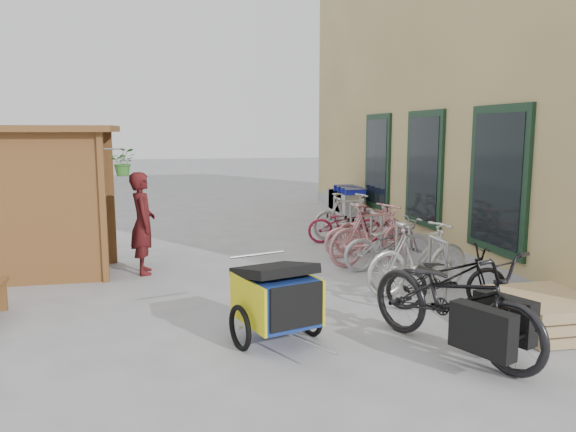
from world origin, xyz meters
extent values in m
plane|color=#9C9C9E|center=(0.00, 0.00, 0.00)|extent=(80.00, 80.00, 0.00)
cube|color=tan|center=(6.50, 4.50, 3.50)|extent=(6.00, 13.00, 7.00)
cube|color=#9C9C9E|center=(3.58, 4.50, 0.15)|extent=(0.18, 13.00, 0.30)
cube|color=black|center=(3.47, 0.50, 1.60)|extent=(0.06, 1.50, 2.20)
cube|color=black|center=(3.44, 0.50, 1.60)|extent=(0.02, 1.25, 1.95)
cube|color=black|center=(3.47, 3.00, 1.60)|extent=(0.06, 1.50, 2.20)
cube|color=black|center=(3.44, 3.00, 1.60)|extent=(0.02, 1.25, 1.95)
cube|color=black|center=(3.47, 5.50, 1.60)|extent=(0.06, 1.50, 2.20)
cube|color=black|center=(3.44, 5.50, 1.60)|extent=(0.02, 1.25, 1.95)
cube|color=brown|center=(-2.30, 1.85, 1.15)|extent=(0.09, 0.09, 2.30)
cube|color=brown|center=(-4.10, 3.15, 1.15)|extent=(0.09, 0.09, 2.30)
cube|color=brown|center=(-2.30, 3.15, 1.15)|extent=(0.09, 0.09, 2.30)
cube|color=brown|center=(-3.20, 1.88, 1.15)|extent=(1.80, 0.05, 2.30)
cube|color=brown|center=(-3.20, 3.12, 1.15)|extent=(1.80, 0.05, 2.30)
cube|color=brown|center=(-3.20, 2.50, 2.35)|extent=(2.15, 1.65, 0.10)
cube|color=brown|center=(-3.40, 2.50, 0.90)|extent=(1.30, 1.15, 0.04)
cube|color=brown|center=(-3.40, 2.50, 1.50)|extent=(1.30, 1.15, 0.04)
cylinder|color=#A5A8AD|center=(-2.12, 1.85, 2.05)|extent=(0.36, 0.02, 0.02)
imported|color=#357027|center=(-1.97, 1.85, 1.85)|extent=(0.38, 0.33, 0.42)
cylinder|color=#A5A8AD|center=(2.30, -0.25, 0.42)|extent=(0.05, 0.05, 0.84)
cylinder|color=#A5A8AD|center=(2.30, 0.25, 0.42)|extent=(0.05, 0.05, 0.84)
cylinder|color=#A5A8AD|center=(2.30, 0.00, 0.84)|extent=(0.05, 0.50, 0.05)
cylinder|color=#A5A8AD|center=(2.30, 0.95, 0.42)|extent=(0.05, 0.05, 0.84)
cylinder|color=#A5A8AD|center=(2.30, 1.45, 0.42)|extent=(0.05, 0.05, 0.84)
cylinder|color=#A5A8AD|center=(2.30, 1.20, 0.84)|extent=(0.05, 0.50, 0.05)
cylinder|color=#A5A8AD|center=(2.30, 2.15, 0.42)|extent=(0.05, 0.05, 0.84)
cylinder|color=#A5A8AD|center=(2.30, 2.65, 0.42)|extent=(0.05, 0.05, 0.84)
cylinder|color=#A5A8AD|center=(2.30, 2.40, 0.84)|extent=(0.05, 0.50, 0.05)
cylinder|color=#A5A8AD|center=(2.30, 3.35, 0.42)|extent=(0.05, 0.05, 0.84)
cylinder|color=#A5A8AD|center=(2.30, 3.85, 0.42)|extent=(0.05, 0.05, 0.84)
cylinder|color=#A5A8AD|center=(2.30, 3.60, 0.84)|extent=(0.05, 0.50, 0.05)
cylinder|color=#A5A8AD|center=(2.30, 4.55, 0.42)|extent=(0.05, 0.05, 0.84)
cylinder|color=#A5A8AD|center=(2.30, 5.05, 0.42)|extent=(0.05, 0.05, 0.84)
cylinder|color=#A5A8AD|center=(2.30, 4.80, 0.84)|extent=(0.05, 0.50, 0.05)
cube|color=tan|center=(3.00, -1.40, 0.07)|extent=(1.00, 1.20, 0.12)
cube|color=tan|center=(3.00, -1.40, 0.21)|extent=(1.00, 1.20, 0.12)
cube|color=tan|center=(3.00, -1.40, 0.35)|extent=(1.00, 1.20, 0.12)
cube|color=silver|center=(3.00, 6.06, 0.56)|extent=(0.51, 0.79, 0.48)
cube|color=#181E9D|center=(3.00, 5.66, 0.88)|extent=(0.51, 0.04, 0.17)
cylinder|color=silver|center=(3.00, 5.63, 0.95)|extent=(0.54, 0.03, 0.03)
cylinder|color=black|center=(2.80, 5.73, 0.06)|extent=(0.04, 0.11, 0.11)
cube|color=silver|center=(3.00, 6.38, 0.56)|extent=(0.51, 0.79, 0.48)
cube|color=#181E9D|center=(3.00, 5.98, 0.88)|extent=(0.51, 0.04, 0.17)
cylinder|color=silver|center=(3.00, 5.95, 0.95)|extent=(0.54, 0.03, 0.03)
cylinder|color=black|center=(2.80, 6.06, 0.06)|extent=(0.04, 0.11, 0.11)
cube|color=silver|center=(3.00, 6.71, 0.56)|extent=(0.51, 0.79, 0.48)
cube|color=#181E9D|center=(3.00, 6.31, 0.88)|extent=(0.51, 0.04, 0.17)
cylinder|color=silver|center=(3.00, 6.28, 0.95)|extent=(0.54, 0.03, 0.03)
cylinder|color=black|center=(2.80, 6.38, 0.06)|extent=(0.04, 0.11, 0.11)
cube|color=silver|center=(3.00, 7.03, 0.56)|extent=(0.51, 0.79, 0.48)
cube|color=#181E9D|center=(3.00, 6.63, 0.88)|extent=(0.51, 0.04, 0.17)
cylinder|color=silver|center=(3.00, 6.60, 0.95)|extent=(0.54, 0.03, 0.03)
cylinder|color=black|center=(2.80, 6.71, 0.06)|extent=(0.04, 0.11, 0.11)
cube|color=navy|center=(-0.17, -1.11, 0.50)|extent=(0.88, 1.02, 0.51)
cube|color=yellow|center=(-0.50, -1.22, 0.50)|extent=(0.29, 0.83, 0.51)
cube|color=yellow|center=(0.16, -1.01, 0.50)|extent=(0.29, 0.83, 0.51)
cube|color=black|center=(-0.04, -1.54, 0.53)|extent=(0.59, 0.21, 0.46)
cube|color=black|center=(-0.19, -1.06, 0.80)|extent=(0.93, 1.01, 0.25)
torus|color=black|center=(-0.59, -1.24, 0.23)|extent=(0.21, 0.50, 0.50)
torus|color=black|center=(0.25, -0.98, 0.23)|extent=(0.21, 0.50, 0.50)
cylinder|color=#B7B7BC|center=(0.05, -1.81, 0.23)|extent=(0.25, 0.71, 0.03)
cylinder|color=#B7B7BC|center=(-0.32, -0.66, 0.90)|extent=(0.67, 0.24, 0.03)
imported|color=black|center=(1.59, -1.77, 0.57)|extent=(1.57, 2.31, 1.15)
cube|color=black|center=(1.58, -2.37, 0.45)|extent=(0.42, 0.67, 0.45)
cube|color=black|center=(2.00, -2.08, 0.45)|extent=(0.42, 0.67, 0.45)
cube|color=#C56312|center=(1.79, -2.23, 0.50)|extent=(0.18, 0.21, 0.12)
imported|color=maroon|center=(-1.75, 2.29, 0.83)|extent=(0.46, 0.65, 1.67)
imported|color=black|center=(2.23, -0.42, 0.42)|extent=(1.67, 0.77, 0.85)
imported|color=beige|center=(2.17, 0.33, 0.53)|extent=(1.82, 0.88, 1.05)
imported|color=#A8A9AD|center=(2.28, 1.74, 0.44)|extent=(1.73, 0.83, 0.87)
imported|color=#D08689|center=(2.13, 2.09, 0.54)|extent=(1.88, 0.99, 1.09)
imported|color=#D08689|center=(2.26, 2.76, 0.44)|extent=(1.73, 0.72, 0.88)
imported|color=#D08689|center=(2.42, 3.06, 0.49)|extent=(1.68, 0.89, 0.97)
imported|color=maroon|center=(2.22, 4.00, 0.40)|extent=(1.60, 0.83, 0.80)
imported|color=beige|center=(2.43, 4.47, 0.50)|extent=(1.74, 0.84, 1.01)
camera|label=1|loc=(-1.25, -6.98, 2.33)|focal=35.00mm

